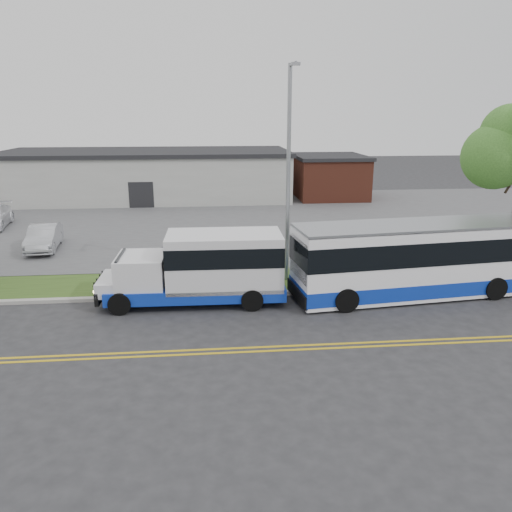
{
  "coord_description": "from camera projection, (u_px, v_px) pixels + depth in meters",
  "views": [
    {
      "loc": [
        -0.51,
        -19.07,
        7.64
      ],
      "look_at": [
        1.47,
        1.71,
        1.6
      ],
      "focal_mm": 35.0,
      "sensor_mm": 36.0,
      "label": 1
    }
  ],
  "objects": [
    {
      "name": "transit_bus",
      "position": [
        425.0,
        259.0,
        21.32
      ],
      "size": [
        11.6,
        3.87,
        3.16
      ],
      "rotation": [
        0.0,
        0.0,
        0.11
      ],
      "color": "white",
      "rests_on": "ground"
    },
    {
      "name": "grocery_bag_left",
      "position": [
        158.0,
        289.0,
        21.65
      ],
      "size": [
        0.32,
        0.32,
        0.32
      ],
      "primitive_type": "sphere",
      "color": "white",
      "rests_on": "verge"
    },
    {
      "name": "commercial_building",
      "position": [
        147.0,
        175.0,
        45.07
      ],
      "size": [
        25.4,
        10.4,
        4.35
      ],
      "color": "#9E9E99",
      "rests_on": "ground"
    },
    {
      "name": "grocery_bag_right",
      "position": [
        172.0,
        284.0,
        22.18
      ],
      "size": [
        0.32,
        0.32,
        0.32
      ],
      "primitive_type": "sphere",
      "color": "white",
      "rests_on": "verge"
    },
    {
      "name": "verge",
      "position": [
        222.0,
        282.0,
        23.16
      ],
      "size": [
        80.0,
        3.3,
        0.1
      ],
      "primitive_type": "cube",
      "color": "#2D4416",
      "rests_on": "ground"
    },
    {
      "name": "ground",
      "position": [
        224.0,
        306.0,
        20.4
      ],
      "size": [
        140.0,
        140.0,
        0.0
      ],
      "primitive_type": "plane",
      "color": "#28282B",
      "rests_on": "ground"
    },
    {
      "name": "lane_line_south",
      "position": [
        229.0,
        353.0,
        16.43
      ],
      "size": [
        70.0,
        0.12,
        0.01
      ],
      "primitive_type": "cube",
      "color": "gold",
      "rests_on": "ground"
    },
    {
      "name": "shuttle_bus",
      "position": [
        206.0,
        266.0,
        20.47
      ],
      "size": [
        7.65,
        2.68,
        2.91
      ],
      "rotation": [
        0.0,
        0.0,
        -0.02
      ],
      "color": "#0F30A8",
      "rests_on": "ground"
    },
    {
      "name": "parking_lot",
      "position": [
        217.0,
        219.0,
        36.65
      ],
      "size": [
        80.0,
        25.0,
        0.1
      ],
      "primitive_type": "cube",
      "color": "#4C4C4F",
      "rests_on": "ground"
    },
    {
      "name": "brick_wing",
      "position": [
        329.0,
        176.0,
        45.68
      ],
      "size": [
        6.3,
        7.3,
        3.9
      ],
      "color": "brown",
      "rests_on": "ground"
    },
    {
      "name": "lane_line_north",
      "position": [
        228.0,
        349.0,
        16.72
      ],
      "size": [
        70.0,
        0.12,
        0.01
      ],
      "primitive_type": "cube",
      "color": "gold",
      "rests_on": "ground"
    },
    {
      "name": "curb",
      "position": [
        223.0,
        295.0,
        21.43
      ],
      "size": [
        80.0,
        0.3,
        0.15
      ],
      "primitive_type": "cube",
      "color": "#9E9B93",
      "rests_on": "ground"
    },
    {
      "name": "pedestrian",
      "position": [
        164.0,
        269.0,
        21.69
      ],
      "size": [
        0.86,
        0.78,
        1.97
      ],
      "primitive_type": "imported",
      "rotation": [
        0.0,
        0.0,
        3.7
      ],
      "color": "black",
      "rests_on": "verge"
    },
    {
      "name": "streetlight_near",
      "position": [
        289.0,
        169.0,
        21.83
      ],
      "size": [
        0.35,
        1.53,
        9.5
      ],
      "color": "gray",
      "rests_on": "verge"
    },
    {
      "name": "parked_car_a",
      "position": [
        44.0,
        237.0,
        28.27
      ],
      "size": [
        2.0,
        4.43,
        1.41
      ],
      "primitive_type": "imported",
      "rotation": [
        0.0,
        0.0,
        0.12
      ],
      "color": "#A6A8AD",
      "rests_on": "parking_lot"
    }
  ]
}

